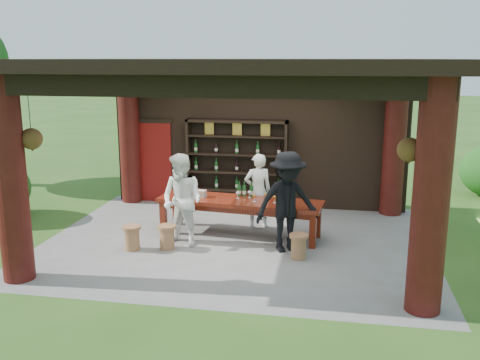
% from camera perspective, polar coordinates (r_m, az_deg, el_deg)
% --- Properties ---
extents(ground, '(90.00, 90.00, 0.00)m').
position_cam_1_polar(ground, '(10.55, -0.39, -6.58)').
color(ground, '#2D5119').
rests_on(ground, ground).
extents(pavilion, '(7.50, 6.00, 3.60)m').
position_cam_1_polar(pavilion, '(10.47, -0.04, 5.28)').
color(pavilion, slate).
rests_on(pavilion, ground).
extents(wine_shelf, '(2.40, 0.36, 2.11)m').
position_cam_1_polar(wine_shelf, '(12.68, -0.34, 1.72)').
color(wine_shelf, black).
rests_on(wine_shelf, ground).
extents(tasting_table, '(3.38, 1.21, 0.75)m').
position_cam_1_polar(tasting_table, '(10.73, -0.02, -2.70)').
color(tasting_table, '#521B0B').
rests_on(tasting_table, ground).
extents(stool_near_left, '(0.35, 0.35, 0.46)m').
position_cam_1_polar(stool_near_left, '(10.18, -7.79, -5.98)').
color(stool_near_left, brown).
rests_on(stool_near_left, ground).
extents(stool_near_right, '(0.34, 0.34, 0.45)m').
position_cam_1_polar(stool_near_right, '(9.68, 6.27, -6.99)').
color(stool_near_right, brown).
rests_on(stool_near_right, ground).
extents(stool_far_left, '(0.35, 0.35, 0.47)m').
position_cam_1_polar(stool_far_left, '(10.24, -11.46, -6.00)').
color(stool_far_left, brown).
rests_on(stool_far_left, ground).
extents(host, '(0.68, 0.57, 1.59)m').
position_cam_1_polar(host, '(11.22, 1.92, -1.16)').
color(host, white).
rests_on(host, ground).
extents(guest_woman, '(1.05, 0.94, 1.77)m').
position_cam_1_polar(guest_woman, '(10.17, -6.19, -2.18)').
color(guest_woman, white).
rests_on(guest_woman, ground).
extents(guest_man, '(1.39, 1.17, 1.87)m').
position_cam_1_polar(guest_man, '(9.84, 5.05, -2.36)').
color(guest_man, black).
rests_on(guest_man, ground).
extents(table_bottles, '(0.33, 0.09, 0.31)m').
position_cam_1_polar(table_bottles, '(10.92, 0.54, -0.95)').
color(table_bottles, '#194C1E').
rests_on(table_bottles, tasting_table).
extents(table_glasses, '(1.18, 0.40, 0.15)m').
position_cam_1_polar(table_glasses, '(10.58, 2.71, -1.87)').
color(table_glasses, silver).
rests_on(table_glasses, tasting_table).
extents(napkin_basket, '(0.28, 0.21, 0.14)m').
position_cam_1_polar(napkin_basket, '(10.92, -4.34, -1.44)').
color(napkin_basket, '#BF6672').
rests_on(napkin_basket, tasting_table).
extents(shrubs, '(13.76, 9.85, 1.36)m').
position_cam_1_polar(shrubs, '(10.45, 3.94, -3.56)').
color(shrubs, '#194C14').
rests_on(shrubs, ground).
extents(trees, '(21.24, 9.98, 4.80)m').
position_cam_1_polar(trees, '(11.22, 19.81, 11.38)').
color(trees, '#3F2819').
rests_on(trees, ground).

